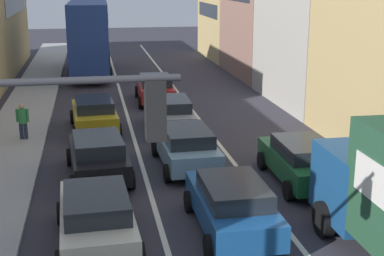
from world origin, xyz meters
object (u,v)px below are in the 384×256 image
(hatchback_centre_lane_third, at_px, (186,146))
(coupe_centre_lane_fourth, at_px, (171,113))
(wagon_left_lane_second, at_px, (96,216))
(sedan_right_lane_behind_truck, at_px, (302,160))
(bus_mid_queue_primary, at_px, (90,34))
(sedan_centre_lane_second, at_px, (232,204))
(pedestrian_near_kerb, at_px, (23,120))
(traffic_light_pole, at_px, (19,196))
(sedan_centre_lane_fifth, at_px, (155,88))
(sedan_left_lane_fourth, at_px, (94,113))
(sedan_left_lane_third, at_px, (98,155))

(hatchback_centre_lane_third, bearing_deg, coupe_centre_lane_fourth, -3.55)
(wagon_left_lane_second, bearing_deg, hatchback_centre_lane_third, -32.57)
(sedan_right_lane_behind_truck, xyz_separation_m, bus_mid_queue_primary, (-6.75, 22.94, 2.03))
(sedan_centre_lane_second, height_order, pedestrian_near_kerb, pedestrian_near_kerb)
(wagon_left_lane_second, distance_m, coupe_centre_lane_fourth, 11.29)
(wagon_left_lane_second, bearing_deg, pedestrian_near_kerb, 13.79)
(traffic_light_pole, xyz_separation_m, sedan_centre_lane_fifth, (4.51, 22.55, -3.02))
(sedan_centre_lane_second, relative_size, pedestrian_near_kerb, 2.59)
(sedan_centre_lane_fifth, relative_size, sedan_right_lane_behind_truck, 1.00)
(hatchback_centre_lane_third, distance_m, sedan_left_lane_fourth, 6.49)
(hatchback_centre_lane_third, relative_size, coupe_centre_lane_fourth, 1.00)
(sedan_centre_lane_second, relative_size, sedan_right_lane_behind_truck, 0.99)
(traffic_light_pole, height_order, hatchback_centre_lane_third, traffic_light_pole)
(wagon_left_lane_second, relative_size, hatchback_centre_lane_third, 1.00)
(sedan_centre_lane_second, bearing_deg, sedan_centre_lane_fifth, 0.54)
(coupe_centre_lane_fourth, bearing_deg, sedan_right_lane_behind_truck, -153.53)
(sedan_left_lane_fourth, xyz_separation_m, sedan_right_lane_behind_truck, (6.74, -7.92, 0.00))
(wagon_left_lane_second, distance_m, bus_mid_queue_primary, 26.37)
(hatchback_centre_lane_third, relative_size, pedestrian_near_kerb, 2.62)
(sedan_right_lane_behind_truck, bearing_deg, sedan_centre_lane_fifth, 15.13)
(coupe_centre_lane_fourth, relative_size, sedan_left_lane_fourth, 0.99)
(hatchback_centre_lane_third, distance_m, sedan_right_lane_behind_truck, 4.20)
(sedan_left_lane_fourth, bearing_deg, sedan_left_lane_third, 177.03)
(coupe_centre_lane_fourth, bearing_deg, sedan_left_lane_fourth, 83.22)
(wagon_left_lane_second, relative_size, pedestrian_near_kerb, 2.63)
(traffic_light_pole, bearing_deg, coupe_centre_lane_fourth, 74.89)
(sedan_centre_lane_fifth, xyz_separation_m, pedestrian_near_kerb, (-6.33, -6.62, 0.15))
(hatchback_centre_lane_third, distance_m, pedestrian_near_kerb, 7.54)
(wagon_left_lane_second, bearing_deg, traffic_light_pole, 168.12)
(traffic_light_pole, relative_size, sedan_centre_lane_second, 1.28)
(sedan_left_lane_third, bearing_deg, traffic_light_pole, 170.15)
(bus_mid_queue_primary, bearing_deg, pedestrian_near_kerb, 171.18)
(coupe_centre_lane_fourth, relative_size, sedan_right_lane_behind_truck, 1.01)
(bus_mid_queue_primary, bearing_deg, sedan_left_lane_third, -178.47)
(sedan_left_lane_third, relative_size, coupe_centre_lane_fourth, 1.01)
(wagon_left_lane_second, height_order, coupe_centre_lane_fourth, same)
(hatchback_centre_lane_third, relative_size, sedan_right_lane_behind_truck, 1.00)
(wagon_left_lane_second, relative_size, sedan_right_lane_behind_truck, 1.01)
(bus_mid_queue_primary, bearing_deg, sedan_centre_lane_second, -170.94)
(pedestrian_near_kerb, bearing_deg, sedan_right_lane_behind_truck, -117.10)
(coupe_centre_lane_fourth, xyz_separation_m, bus_mid_queue_primary, (-3.40, 15.55, 2.03))
(coupe_centre_lane_fourth, height_order, sedan_right_lane_behind_truck, same)
(coupe_centre_lane_fourth, distance_m, pedestrian_near_kerb, 6.38)
(sedan_centre_lane_second, bearing_deg, pedestrian_near_kerb, 33.40)
(coupe_centre_lane_fourth, xyz_separation_m, sedan_right_lane_behind_truck, (3.36, -7.39, 0.00))
(sedan_centre_lane_second, xyz_separation_m, coupe_centre_lane_fourth, (-0.13, 10.59, 0.00))
(bus_mid_queue_primary, bearing_deg, sedan_centre_lane_fifth, -159.28)
(sedan_left_lane_third, distance_m, coupe_centre_lane_fourth, 6.54)
(hatchback_centre_lane_third, bearing_deg, pedestrian_near_kerb, 53.09)
(sedan_centre_lane_second, xyz_separation_m, pedestrian_near_kerb, (-6.46, 9.84, 0.15))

